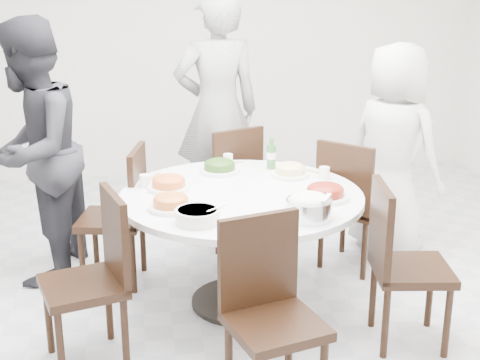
{
  "coord_description": "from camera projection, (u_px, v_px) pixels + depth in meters",
  "views": [
    {
      "loc": [
        -0.45,
        -3.79,
        2.07
      ],
      "look_at": [
        0.12,
        0.1,
        0.82
      ],
      "focal_mm": 50.0,
      "sensor_mm": 36.0,
      "label": 1
    }
  ],
  "objects": [
    {
      "name": "floor",
      "position": [
        223.0,
        308.0,
        4.26
      ],
      "size": [
        6.0,
        6.0,
        0.01
      ],
      "primitive_type": "cube",
      "color": "silver",
      "rests_on": "ground"
    },
    {
      "name": "wall_back",
      "position": [
        185.0,
        38.0,
        6.66
      ],
      "size": [
        6.0,
        0.01,
        2.8
      ],
      "primitive_type": "cube",
      "color": "silver",
      "rests_on": "ground"
    },
    {
      "name": "dining_table",
      "position": [
        241.0,
        249.0,
        4.21
      ],
      "size": [
        1.5,
        1.5,
        0.75
      ],
      "primitive_type": "cylinder",
      "color": "white",
      "rests_on": "floor"
    },
    {
      "name": "chair_ne",
      "position": [
        355.0,
        203.0,
        4.74
      ],
      "size": [
        0.59,
        0.59,
        0.95
      ],
      "primitive_type": "cube",
      "rotation": [
        0.0,
        0.0,
        2.37
      ],
      "color": "black",
      "rests_on": "floor"
    },
    {
      "name": "chair_n",
      "position": [
        225.0,
        184.0,
        5.15
      ],
      "size": [
        0.55,
        0.55,
        0.95
      ],
      "primitive_type": "cube",
      "rotation": [
        0.0,
        0.0,
        3.55
      ],
      "color": "black",
      "rests_on": "floor"
    },
    {
      "name": "chair_nw",
      "position": [
        111.0,
        216.0,
        4.49
      ],
      "size": [
        0.5,
        0.5,
        0.95
      ],
      "primitive_type": "cube",
      "rotation": [
        0.0,
        0.0,
        4.51
      ],
      "color": "black",
      "rests_on": "floor"
    },
    {
      "name": "chair_sw",
      "position": [
        83.0,
        282.0,
        3.55
      ],
      "size": [
        0.52,
        0.52,
        0.95
      ],
      "primitive_type": "cube",
      "rotation": [
        0.0,
        0.0,
        5.0
      ],
      "color": "black",
      "rests_on": "floor"
    },
    {
      "name": "chair_s",
      "position": [
        276.0,
        321.0,
        3.16
      ],
      "size": [
        0.52,
        0.52,
        0.95
      ],
      "primitive_type": "cube",
      "rotation": [
        0.0,
        0.0,
        6.57
      ],
      "color": "black",
      "rests_on": "floor"
    },
    {
      "name": "chair_se",
      "position": [
        412.0,
        266.0,
        3.75
      ],
      "size": [
        0.47,
        0.47,
        0.95
      ],
      "primitive_type": "cube",
      "rotation": [
        0.0,
        0.0,
        7.72
      ],
      "color": "black",
      "rests_on": "floor"
    },
    {
      "name": "diner_right",
      "position": [
        393.0,
        150.0,
        4.93
      ],
      "size": [
        0.86,
        0.92,
        1.58
      ],
      "primitive_type": "imported",
      "rotation": [
        0.0,
        0.0,
        2.19
      ],
      "color": "silver",
      "rests_on": "floor"
    },
    {
      "name": "diner_middle",
      "position": [
        217.0,
        111.0,
        5.4
      ],
      "size": [
        0.75,
        0.53,
        1.93
      ],
      "primitive_type": "imported",
      "rotation": [
        0.0,
        0.0,
        3.25
      ],
      "color": "black",
      "rests_on": "floor"
    },
    {
      "name": "diner_left",
      "position": [
        33.0,
        153.0,
        4.46
      ],
      "size": [
        0.86,
        1.0,
        1.79
      ],
      "primitive_type": "imported",
      "rotation": [
        0.0,
        0.0,
        4.48
      ],
      "color": "black",
      "rests_on": "floor"
    },
    {
      "name": "dish_greens",
      "position": [
        220.0,
        168.0,
        4.5
      ],
      "size": [
        0.27,
        0.27,
        0.07
      ],
      "primitive_type": "cylinder",
      "color": "white",
      "rests_on": "dining_table"
    },
    {
      "name": "dish_pale",
      "position": [
        290.0,
        171.0,
        4.42
      ],
      "size": [
        0.25,
        0.25,
        0.07
      ],
      "primitive_type": "cylinder",
      "color": "white",
      "rests_on": "dining_table"
    },
    {
      "name": "dish_orange",
      "position": [
        169.0,
        184.0,
        4.15
      ],
      "size": [
        0.26,
        0.26,
        0.07
      ],
      "primitive_type": "cylinder",
      "color": "white",
      "rests_on": "dining_table"
    },
    {
      "name": "dish_redbrown",
      "position": [
        325.0,
        193.0,
        3.99
      ],
      "size": [
        0.28,
        0.28,
        0.07
      ],
      "primitive_type": "cylinder",
      "color": "white",
      "rests_on": "dining_table"
    },
    {
      "name": "dish_tofu",
      "position": [
        171.0,
        204.0,
        3.82
      ],
      "size": [
        0.26,
        0.26,
        0.07
      ],
      "primitive_type": "cylinder",
      "color": "white",
      "rests_on": "dining_table"
    },
    {
      "name": "rice_bowl",
      "position": [
        309.0,
        209.0,
        3.67
      ],
      "size": [
        0.26,
        0.26,
        0.11
      ],
      "primitive_type": "cylinder",
      "color": "silver",
      "rests_on": "dining_table"
    },
    {
      "name": "soup_bowl",
      "position": [
        197.0,
        216.0,
        3.62
      ],
      "size": [
        0.25,
        0.25,
        0.08
      ],
      "primitive_type": "cylinder",
      "color": "white",
      "rests_on": "dining_table"
    },
    {
      "name": "beverage_bottle",
      "position": [
        271.0,
        153.0,
        4.57
      ],
      "size": [
        0.06,
        0.06,
        0.22
      ],
      "primitive_type": "cylinder",
      "color": "#2E692A",
      "rests_on": "dining_table"
    },
    {
      "name": "tea_cups",
      "position": [
        225.0,
        160.0,
        4.67
      ],
      "size": [
        0.07,
        0.07,
        0.08
      ],
      "primitive_type": "cylinder",
      "color": "white",
      "rests_on": "dining_table"
    },
    {
      "name": "chopsticks",
      "position": [
        229.0,
        163.0,
        4.72
      ],
      "size": [
        0.24,
        0.04,
        0.01
      ],
      "primitive_type": null,
      "color": "tan",
      "rests_on": "dining_table"
    }
  ]
}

